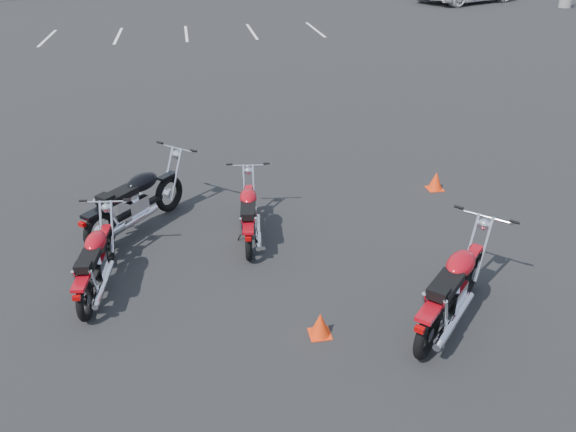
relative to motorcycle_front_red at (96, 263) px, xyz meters
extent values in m
plane|color=black|center=(2.58, -0.13, -0.43)|extent=(120.00, 120.00, 0.00)
torus|color=black|center=(0.07, 0.67, -0.16)|extent=(0.16, 0.56, 0.55)
cylinder|color=silver|center=(0.07, 0.67, -0.16)|extent=(0.11, 0.16, 0.15)
torus|color=black|center=(-0.08, -0.65, -0.16)|extent=(0.16, 0.56, 0.55)
cylinder|color=silver|center=(-0.08, -0.65, -0.16)|extent=(0.11, 0.16, 0.15)
cube|color=black|center=(-0.01, 0.01, -0.12)|extent=(0.20, 0.97, 0.06)
cube|color=silver|center=(-0.01, -0.04, -0.07)|extent=(0.29, 0.38, 0.28)
cylinder|color=silver|center=(-0.01, -0.04, 0.10)|extent=(0.21, 0.25, 0.24)
ellipsoid|color=#AC0A15|center=(0.01, 0.17, 0.23)|extent=(0.34, 0.56, 0.23)
cube|color=black|center=(-0.04, -0.27, 0.21)|extent=(0.29, 0.53, 0.09)
cube|color=black|center=(-0.07, -0.49, 0.25)|extent=(0.22, 0.19, 0.11)
cube|color=#AC0A15|center=(-0.09, -0.67, 0.13)|extent=(0.21, 0.40, 0.05)
cube|color=#AC0A15|center=(0.07, 0.67, 0.13)|extent=(0.15, 0.32, 0.04)
cylinder|color=silver|center=(0.04, -0.53, 0.07)|extent=(0.06, 0.17, 0.36)
cylinder|color=silver|center=(-0.18, -0.50, 0.07)|extent=(0.06, 0.17, 0.36)
cylinder|color=silver|center=(0.11, -0.28, -0.18)|extent=(0.20, 1.01, 0.12)
cylinder|color=silver|center=(0.07, -0.57, -0.16)|extent=(0.15, 0.33, 0.12)
cylinder|color=silver|center=(0.16, 0.77, 0.14)|extent=(0.08, 0.37, 0.72)
cylinder|color=silver|center=(0.00, 0.79, 0.14)|extent=(0.08, 0.37, 0.72)
sphere|color=silver|center=(0.10, 0.92, 0.37)|extent=(0.16, 0.16, 0.15)
cylinder|color=silver|center=(0.10, 0.94, 0.47)|extent=(0.64, 0.10, 0.03)
cylinder|color=black|center=(0.42, 0.89, 0.50)|extent=(0.11, 0.05, 0.03)
cylinder|color=black|center=(-0.22, 0.96, 0.50)|extent=(0.11, 0.05, 0.03)
cylinder|color=black|center=(-0.15, -0.07, -0.30)|extent=(0.15, 0.04, 0.28)
cube|color=#990505|center=(-0.11, -0.91, 0.07)|extent=(0.10, 0.07, 0.06)
torus|color=black|center=(0.97, 2.28, -0.11)|extent=(0.52, 0.57, 0.65)
cylinder|color=silver|center=(0.97, 2.28, -0.11)|extent=(0.20, 0.20, 0.17)
torus|color=black|center=(-0.07, 1.09, -0.11)|extent=(0.52, 0.57, 0.65)
cylinder|color=silver|center=(-0.07, 1.09, -0.11)|extent=(0.20, 0.20, 0.17)
cube|color=black|center=(0.45, 1.68, -0.06)|extent=(0.83, 0.93, 0.07)
cube|color=silver|center=(0.41, 1.64, 0.00)|extent=(0.50, 0.51, 0.33)
cylinder|color=silver|center=(0.41, 1.64, 0.20)|extent=(0.34, 0.35, 0.29)
ellipsoid|color=black|center=(0.58, 1.83, 0.35)|extent=(0.67, 0.69, 0.28)
cube|color=black|center=(0.23, 1.43, 0.33)|extent=(0.61, 0.64, 0.11)
cube|color=black|center=(0.05, 1.23, 0.37)|extent=(0.31, 0.31, 0.13)
cube|color=black|center=(-0.09, 1.07, 0.24)|extent=(0.45, 0.47, 0.05)
cube|color=black|center=(0.97, 2.28, 0.24)|extent=(0.35, 0.37, 0.04)
cylinder|color=silver|center=(0.13, 1.12, 0.17)|extent=(0.17, 0.19, 0.43)
cylinder|color=silver|center=(-0.06, 1.30, 0.17)|extent=(0.17, 0.19, 0.43)
cylinder|color=silver|center=(0.36, 1.32, -0.13)|extent=(0.86, 0.97, 0.14)
cylinder|color=silver|center=(0.13, 1.06, -0.11)|extent=(0.35, 0.38, 0.14)
cylinder|color=silver|center=(1.12, 2.31, 0.24)|extent=(0.32, 0.36, 0.86)
cylinder|color=silver|center=(0.98, 2.44, 0.24)|extent=(0.32, 0.36, 0.86)
sphere|color=silver|center=(1.17, 2.50, 0.52)|extent=(0.25, 0.25, 0.17)
cylinder|color=silver|center=(1.18, 2.52, 0.63)|extent=(0.60, 0.53, 0.03)
cylinder|color=black|center=(1.45, 2.25, 0.68)|extent=(0.12, 0.12, 0.04)
cylinder|color=black|center=(0.88, 2.76, 0.68)|extent=(0.12, 0.12, 0.04)
cylinder|color=black|center=(0.26, 1.70, -0.27)|extent=(0.15, 0.13, 0.33)
cube|color=#990505|center=(-0.27, 0.86, 0.17)|extent=(0.12, 0.12, 0.07)
torus|color=black|center=(2.32, 1.71, -0.16)|extent=(0.16, 0.55, 0.54)
cylinder|color=silver|center=(2.32, 1.71, -0.16)|extent=(0.11, 0.15, 0.14)
torus|color=black|center=(2.16, 0.41, -0.16)|extent=(0.16, 0.55, 0.54)
cylinder|color=silver|center=(2.16, 0.41, -0.16)|extent=(0.11, 0.15, 0.14)
cube|color=black|center=(2.24, 1.06, -0.13)|extent=(0.20, 0.95, 0.05)
cube|color=silver|center=(2.24, 1.01, -0.07)|extent=(0.29, 0.37, 0.27)
cylinder|color=silver|center=(2.24, 1.01, 0.09)|extent=(0.21, 0.25, 0.24)
ellipsoid|color=#AC0A15|center=(2.26, 1.22, 0.22)|extent=(0.34, 0.55, 0.23)
cube|color=black|center=(2.21, 0.79, 0.20)|extent=(0.29, 0.52, 0.09)
cube|color=black|center=(2.18, 0.57, 0.23)|extent=(0.22, 0.19, 0.11)
cube|color=#AC0A15|center=(2.16, 0.39, 0.12)|extent=(0.21, 0.40, 0.05)
cube|color=#AC0A15|center=(2.32, 1.71, 0.12)|extent=(0.15, 0.32, 0.04)
cylinder|color=silver|center=(2.29, 0.53, 0.06)|extent=(0.06, 0.17, 0.35)
cylinder|color=silver|center=(2.07, 0.56, 0.06)|extent=(0.06, 0.17, 0.35)
cylinder|color=silver|center=(2.35, 0.77, -0.18)|extent=(0.20, 1.00, 0.12)
cylinder|color=silver|center=(2.32, 0.49, -0.16)|extent=(0.15, 0.33, 0.12)
cylinder|color=silver|center=(2.41, 1.81, 0.13)|extent=(0.08, 0.36, 0.71)
cylinder|color=silver|center=(2.25, 1.83, 0.13)|extent=(0.08, 0.36, 0.71)
sphere|color=silver|center=(2.35, 1.96, 0.36)|extent=(0.16, 0.16, 0.14)
cylinder|color=silver|center=(2.35, 1.98, 0.45)|extent=(0.63, 0.10, 0.03)
cylinder|color=black|center=(2.66, 1.92, 0.49)|extent=(0.11, 0.05, 0.03)
cylinder|color=black|center=(2.04, 2.00, 0.49)|extent=(0.11, 0.05, 0.03)
cylinder|color=black|center=(2.10, 0.98, -0.30)|extent=(0.14, 0.04, 0.27)
cube|color=#990505|center=(2.13, 0.16, 0.06)|extent=(0.10, 0.06, 0.05)
torus|color=black|center=(5.06, -0.99, -0.11)|extent=(0.54, 0.54, 0.64)
cylinder|color=silver|center=(5.06, -0.99, -0.11)|extent=(0.20, 0.20, 0.17)
torus|color=black|center=(3.97, -2.10, -0.11)|extent=(0.54, 0.54, 0.64)
cylinder|color=silver|center=(3.97, -2.10, -0.11)|extent=(0.20, 0.20, 0.17)
cube|color=black|center=(4.52, -1.55, -0.07)|extent=(0.87, 0.88, 0.06)
cube|color=silver|center=(4.48, -1.59, 0.00)|extent=(0.50, 0.50, 0.32)
cylinder|color=silver|center=(4.48, -1.59, 0.19)|extent=(0.34, 0.34, 0.28)
ellipsoid|color=#AC0A15|center=(4.65, -1.41, 0.34)|extent=(0.67, 0.67, 0.27)
cube|color=black|center=(4.29, -1.78, 0.32)|extent=(0.61, 0.62, 0.11)
cube|color=black|center=(4.10, -1.97, 0.36)|extent=(0.30, 0.30, 0.13)
cube|color=#AC0A15|center=(3.96, -2.12, 0.23)|extent=(0.45, 0.46, 0.05)
cube|color=#AC0A15|center=(5.06, -0.99, 0.23)|extent=(0.35, 0.36, 0.04)
cylinder|color=silver|center=(4.18, -2.08, 0.16)|extent=(0.18, 0.18, 0.42)
cylinder|color=silver|center=(3.99, -1.90, 0.16)|extent=(0.18, 0.18, 0.42)
cylinder|color=silver|center=(4.41, -1.90, -0.13)|extent=(0.90, 0.91, 0.14)
cylinder|color=silver|center=(4.17, -2.14, -0.11)|extent=(0.36, 0.36, 0.14)
cylinder|color=silver|center=(5.22, -0.97, 0.23)|extent=(0.33, 0.34, 0.85)
cylinder|color=silver|center=(5.08, -0.83, 0.23)|extent=(0.33, 0.34, 0.85)
sphere|color=silver|center=(5.27, -0.78, 0.51)|extent=(0.24, 0.24, 0.17)
cylinder|color=silver|center=(5.29, -0.76, 0.62)|extent=(0.56, 0.55, 0.03)
cylinder|color=black|center=(5.54, -1.04, 0.66)|extent=(0.12, 0.12, 0.04)
cylinder|color=black|center=(5.00, -0.52, 0.66)|extent=(0.12, 0.12, 0.04)
cylinder|color=black|center=(4.33, -1.52, -0.27)|extent=(0.14, 0.14, 0.32)
cube|color=#990505|center=(3.76, -2.32, 0.16)|extent=(0.12, 0.12, 0.06)
cone|color=#FF380D|center=(5.99, 2.27, -0.25)|extent=(0.27, 0.27, 0.34)
cube|color=#FF380D|center=(5.99, 2.27, -0.43)|extent=(0.30, 0.30, 0.01)
cone|color=#FF380D|center=(2.83, -1.52, -0.27)|extent=(0.25, 0.25, 0.31)
cube|color=#FF380D|center=(2.83, -1.52, -0.43)|extent=(0.27, 0.27, 0.01)
cylinder|color=gray|center=(23.61, 24.49, -0.03)|extent=(0.70, 0.70, 0.80)
cube|color=silver|center=(-4.42, 19.87, -0.43)|extent=(0.12, 4.00, 0.01)
cube|color=silver|center=(-1.42, 19.87, -0.43)|extent=(0.12, 4.00, 0.01)
cube|color=silver|center=(1.58, 19.87, -0.43)|extent=(0.12, 4.00, 0.01)
cube|color=silver|center=(4.58, 19.87, -0.43)|extent=(0.12, 4.00, 0.01)
cube|color=silver|center=(7.58, 19.87, -0.43)|extent=(0.12, 4.00, 0.01)
camera|label=1|loc=(1.45, -6.89, 4.19)|focal=35.00mm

